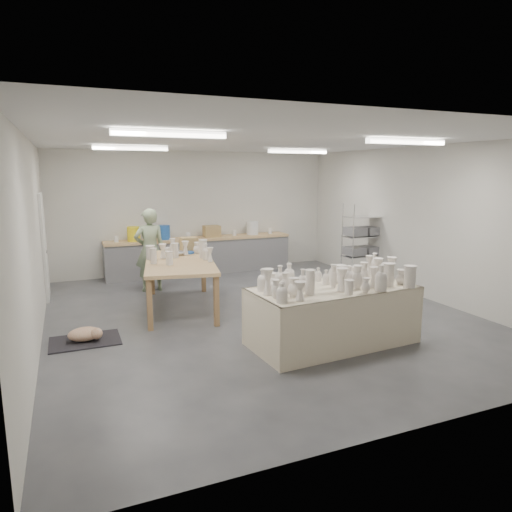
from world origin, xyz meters
name	(u,v)px	position (x,y,z in m)	size (l,w,h in m)	color
room	(250,198)	(-0.11, 0.08, 2.06)	(8.00, 8.02, 3.00)	#424449
back_counter	(200,254)	(-0.01, 3.68, 0.49)	(4.60, 0.60, 1.24)	tan
wire_shelf	(363,242)	(3.20, 1.40, 0.92)	(0.88, 0.48, 1.80)	silver
drying_table	(333,312)	(0.46, -1.71, 0.47)	(2.47, 1.29, 1.22)	olive
work_table	(181,260)	(-1.12, 1.03, 0.89)	(1.63, 2.58, 1.24)	tan
rug	(85,341)	(-2.90, -0.24, 0.01)	(1.00, 0.70, 0.02)	black
cat	(86,334)	(-2.88, -0.25, 0.12)	(0.52, 0.40, 0.20)	white
potter	(150,250)	(-1.45, 2.40, 0.88)	(0.64, 0.42, 1.75)	gray
red_stool	(149,276)	(-1.45, 2.67, 0.26)	(0.40, 0.40, 0.30)	red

